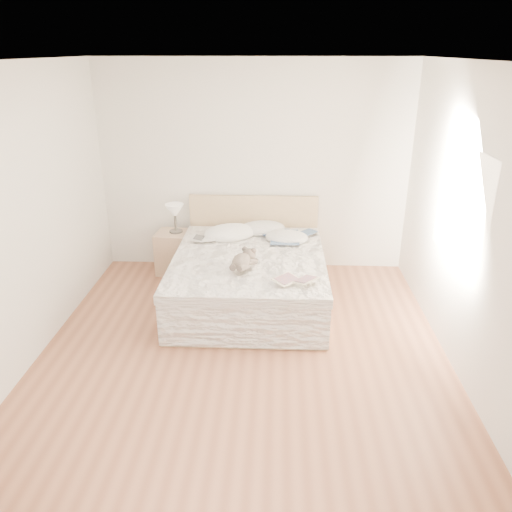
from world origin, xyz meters
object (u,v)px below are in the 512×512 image
(nightstand, at_px, (175,252))
(childrens_book, at_px, (296,280))
(table_lamp, at_px, (175,212))
(photo_book, at_px, (205,239))
(bed, at_px, (249,276))
(teddy_bear, at_px, (241,267))

(nightstand, xyz_separation_m, childrens_book, (1.55, -1.53, 0.35))
(table_lamp, relative_size, photo_book, 1.26)
(bed, distance_m, teddy_bear, 0.62)
(photo_book, relative_size, teddy_bear, 0.88)
(photo_book, distance_m, teddy_bear, 1.00)
(photo_book, xyz_separation_m, childrens_book, (1.08, -1.13, 0.00))
(table_lamp, height_order, childrens_book, table_lamp)
(bed, height_order, table_lamp, bed)
(photo_book, bearing_deg, teddy_bear, -52.67)
(table_lamp, relative_size, childrens_book, 0.98)
(nightstand, distance_m, photo_book, 0.71)
(nightstand, relative_size, photo_book, 1.86)
(childrens_book, relative_size, teddy_bear, 1.13)
(teddy_bear, bearing_deg, childrens_book, -6.03)
(photo_book, bearing_deg, childrens_book, -39.65)
(bed, height_order, teddy_bear, bed)
(table_lamp, xyz_separation_m, childrens_book, (1.52, -1.55, -0.20))
(photo_book, relative_size, childrens_book, 0.78)
(table_lamp, relative_size, teddy_bear, 1.11)
(nightstand, bearing_deg, bed, -35.80)
(photo_book, height_order, childrens_book, childrens_book)
(bed, distance_m, childrens_book, 0.99)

